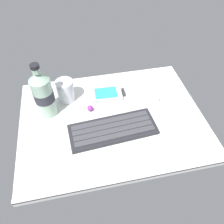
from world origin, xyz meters
The scene contains 7 objects.
ground_plane centered at (0.00, -0.23, -0.99)cm, with size 64.00×48.00×2.80cm.
keyboard centered at (-0.92, -5.71, 0.81)cm, with size 29.69×12.97×1.70cm.
handheld_device centered at (0.66, 11.49, 0.73)cm, with size 13.04×8.12×1.50cm.
juice_cup centered at (-14.84, 12.66, 3.91)cm, with size 6.40×6.40×8.50cm.
water_bottle centered at (-21.76, 7.22, 9.01)cm, with size 6.73×6.73×20.80cm.
charger_block centered at (15.94, 7.29, 1.20)cm, with size 7.00×5.60×2.40cm, color white.
trackball_mouse centered at (-7.00, 5.00, 1.10)cm, with size 2.20×2.20×2.20cm, color purple.
Camera 1 is at (-10.17, -49.19, 59.55)cm, focal length 35.33 mm.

